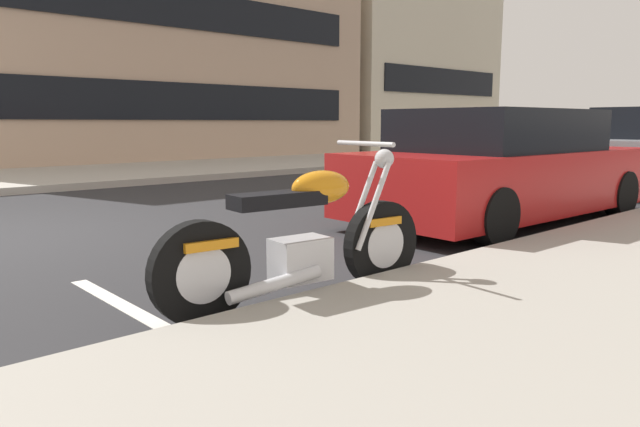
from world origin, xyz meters
TOP-DOWN VIEW (x-y plane):
  - sidewalk_far_curb at (12.00, 6.62)m, footprint 120.00×5.00m
  - parking_stall_stripe at (0.00, -3.52)m, footprint 0.12×2.20m
  - parked_motorcycle at (1.00, -4.06)m, footprint 2.20×0.62m
  - parked_car_mid_block at (5.20, -3.08)m, footprint 4.62×2.02m
  - townhouse_behind_pole at (7.55, 13.80)m, footprint 14.57×9.84m
  - townhouse_corner_block at (20.06, 13.07)m, footprint 9.18×8.38m

SIDE VIEW (x-z plane):
  - parking_stall_stripe at x=0.00m, z-range 0.00..0.01m
  - sidewalk_far_curb at x=12.00m, z-range 0.00..0.14m
  - parked_motorcycle at x=1.00m, z-range -0.13..1.01m
  - parked_car_mid_block at x=5.20m, z-range -0.03..1.40m
  - townhouse_behind_pole at x=7.55m, z-range 0.00..8.62m
  - townhouse_corner_block at x=20.06m, z-range 0.00..13.91m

